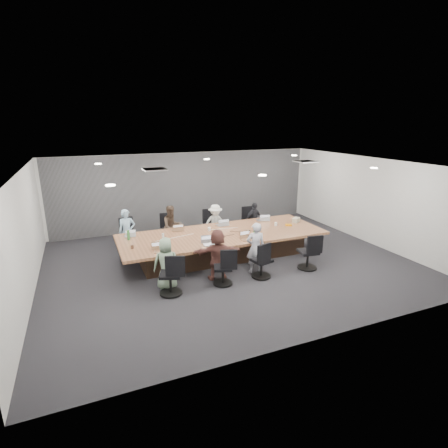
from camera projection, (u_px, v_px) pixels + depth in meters
name	position (u px, v px, depth m)	size (l,w,h in m)	color
floor	(229.00, 263.00, 10.04)	(10.00, 8.00, 0.00)	#26262B
ceiling	(230.00, 165.00, 9.24)	(10.00, 8.00, 0.00)	white
wall_back	(187.00, 190.00, 13.18)	(10.00, 2.80, 0.00)	beige
wall_front	(320.00, 271.00, 6.10)	(10.00, 2.80, 0.00)	beige
wall_left	(25.00, 238.00, 7.80)	(8.00, 2.80, 0.00)	beige
wall_right	(369.00, 200.00, 11.48)	(8.00, 2.80, 0.00)	beige
curtain	(188.00, 190.00, 13.11)	(9.80, 0.04, 2.80)	#5A595E
conference_table	(223.00, 244.00, 10.36)	(6.00, 2.20, 0.74)	#2F1F15
chair_0	(126.00, 238.00, 10.92)	(0.54, 0.54, 0.81)	black
chair_1	(170.00, 232.00, 11.43)	(0.56, 0.56, 0.83)	black
chair_2	(212.00, 227.00, 11.97)	(0.55, 0.55, 0.82)	black
chair_3	(249.00, 224.00, 12.52)	(0.49, 0.49, 0.73)	black
chair_4	(170.00, 278.00, 8.11)	(0.56, 0.56, 0.83)	black
chair_5	(223.00, 270.00, 8.61)	(0.51, 0.51, 0.75)	black
chair_6	(261.00, 263.00, 9.00)	(0.53, 0.53, 0.78)	black
chair_7	(308.00, 254.00, 9.52)	(0.56, 0.56, 0.83)	black
person_0	(127.00, 232.00, 10.53)	(0.51, 0.33, 1.39)	#8FB2CC
laptop_0	(130.00, 236.00, 10.03)	(0.28, 0.19, 0.02)	#B2B2B7
person_1	(172.00, 227.00, 11.04)	(0.67, 0.52, 1.38)	#3B2E24
laptop_1	(177.00, 230.00, 10.54)	(0.32, 0.22, 0.02)	#8C6647
person_2	(215.00, 223.00, 11.60)	(0.83, 0.47, 1.28)	silver
laptop_2	(222.00, 225.00, 11.08)	(0.35, 0.24, 0.02)	#B2B2B7
person_3	(254.00, 220.00, 12.14)	(0.71, 0.30, 1.22)	black
laptop_3	(262.00, 220.00, 11.61)	(0.35, 0.24, 0.02)	#B2B2B7
person_4	(166.00, 263.00, 8.36)	(0.62, 0.41, 1.28)	gray
laptop_4	(161.00, 251.00, 8.82)	(0.35, 0.24, 0.02)	#8C6647
person_5	(218.00, 254.00, 8.84)	(1.24, 0.39, 1.33)	brown
laptop_5	(210.00, 245.00, 9.30)	(0.34, 0.24, 0.02)	#B2B2B7
person_6	(255.00, 248.00, 9.23)	(0.51, 0.33, 1.39)	#A4A5B3
laptop_6	(246.00, 239.00, 9.70)	(0.31, 0.22, 0.02)	#8C6647
bottle_green_left	(128.00, 235.00, 9.66)	(0.08, 0.08, 0.28)	#37843C
bottle_green_right	(255.00, 230.00, 10.09)	(0.08, 0.08, 0.28)	#37843C
bottle_clear	(163.00, 237.00, 9.59)	(0.06, 0.06, 0.21)	silver
cup_white_far	(209.00, 229.00, 10.48)	(0.09, 0.09, 0.11)	white
cup_white_near	(276.00, 224.00, 10.99)	(0.09, 0.09, 0.11)	white
mug_brown	(132.00, 247.00, 9.03)	(0.08, 0.08, 0.10)	brown
mic_left	(216.00, 238.00, 9.82)	(0.14, 0.09, 0.03)	black
mic_right	(247.00, 231.00, 10.47)	(0.15, 0.10, 0.03)	black
stapler	(249.00, 236.00, 9.89)	(0.18, 0.04, 0.07)	black
canvas_bag	(296.00, 220.00, 11.36)	(0.27, 0.17, 0.15)	#BFB497
snack_packet	(289.00, 225.00, 11.01)	(0.19, 0.13, 0.04)	orange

